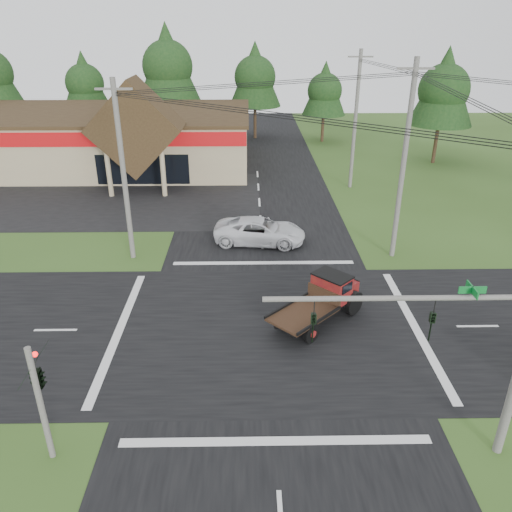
{
  "coord_description": "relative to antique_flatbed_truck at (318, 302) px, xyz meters",
  "views": [
    {
      "loc": [
        -0.88,
        -19.82,
        13.23
      ],
      "look_at": [
        -0.51,
        3.39,
        2.2
      ],
      "focal_mm": 35.0,
      "sensor_mm": 36.0,
      "label": 1
    }
  ],
  "objects": [
    {
      "name": "utility_pole_nw",
      "position": [
        -10.39,
        7.43,
        4.29
      ],
      "size": [
        2.0,
        0.3,
        10.5
      ],
      "color": "#595651",
      "rests_on": "ground"
    },
    {
      "name": "utility_pole_n",
      "position": [
        5.61,
        21.43,
        4.64
      ],
      "size": [
        2.0,
        0.3,
        11.2
      ],
      "color": "#595651",
      "rests_on": "ground"
    },
    {
      "name": "traffic_signal_mast",
      "position": [
        3.43,
        -8.07,
        3.32
      ],
      "size": [
        8.12,
        0.24,
        7.0
      ],
      "color": "#595651",
      "rests_on": "ground"
    },
    {
      "name": "tree_row_b",
      "position": [
        -22.39,
        41.43,
        5.6
      ],
      "size": [
        5.6,
        5.6,
        10.1
      ],
      "color": "#332316",
      "rests_on": "ground"
    },
    {
      "name": "tree_side_ne",
      "position": [
        15.61,
        29.43,
        6.28
      ],
      "size": [
        6.16,
        6.16,
        11.11
      ],
      "color": "#332316",
      "rests_on": "ground"
    },
    {
      "name": "white_pickup",
      "position": [
        -2.53,
        9.53,
        -0.29
      ],
      "size": [
        6.17,
        3.44,
        1.63
      ],
      "primitive_type": "imported",
      "rotation": [
        0.0,
        0.0,
        1.44
      ],
      "color": "silver",
      "rests_on": "ground"
    },
    {
      "name": "road_ew",
      "position": [
        -2.39,
        -0.57,
        -1.09
      ],
      "size": [
        120.0,
        12.0,
        0.02
      ],
      "primitive_type": "cube",
      "color": "black",
      "rests_on": "ground"
    },
    {
      "name": "utility_pole_ne",
      "position": [
        5.61,
        7.43,
        4.79
      ],
      "size": [
        2.0,
        0.3,
        11.5
      ],
      "color": "#595651",
      "rests_on": "ground"
    },
    {
      "name": "cvs_building",
      "position": [
        -18.09,
        29.0,
        1.68
      ],
      "size": [
        30.4,
        18.2,
        9.19
      ],
      "color": "tan",
      "rests_on": "ground"
    },
    {
      "name": "tree_row_d",
      "position": [
        -2.39,
        41.43,
        6.28
      ],
      "size": [
        6.16,
        6.16,
        11.11
      ],
      "color": "#332316",
      "rests_on": "ground"
    },
    {
      "name": "tree_row_c",
      "position": [
        -12.39,
        40.43,
        7.62
      ],
      "size": [
        7.28,
        7.28,
        13.13
      ],
      "color": "#332316",
      "rests_on": "ground"
    },
    {
      "name": "parking_apron",
      "position": [
        -16.39,
        18.43,
        -1.09
      ],
      "size": [
        28.0,
        14.0,
        0.02
      ],
      "primitive_type": "cube",
      "color": "black",
      "rests_on": "ground"
    },
    {
      "name": "ground",
      "position": [
        -2.39,
        -0.57,
        -1.1
      ],
      "size": [
        120.0,
        120.0,
        0.0
      ],
      "primitive_type": "plane",
      "color": "#314C1B",
      "rests_on": "ground"
    },
    {
      "name": "tree_row_e",
      "position": [
        5.61,
        39.43,
        4.93
      ],
      "size": [
        5.04,
        5.04,
        9.09
      ],
      "color": "#332316",
      "rests_on": "ground"
    },
    {
      "name": "traffic_signal_corner",
      "position": [
        -9.89,
        -7.89,
        2.42
      ],
      "size": [
        0.53,
        2.48,
        4.4
      ],
      "color": "#595651",
      "rests_on": "ground"
    },
    {
      "name": "road_ns",
      "position": [
        -2.39,
        -0.57,
        -1.09
      ],
      "size": [
        12.0,
        120.0,
        0.02
      ],
      "primitive_type": "cube",
      "color": "black",
      "rests_on": "ground"
    },
    {
      "name": "antique_flatbed_truck",
      "position": [
        0.0,
        0.0,
        0.0
      ],
      "size": [
        5.15,
        5.14,
        2.2
      ],
      "primitive_type": null,
      "rotation": [
        0.0,
        0.0,
        -0.79
      ],
      "color": "#580C14",
      "rests_on": "ground"
    }
  ]
}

